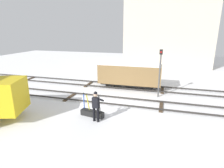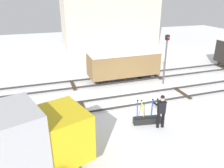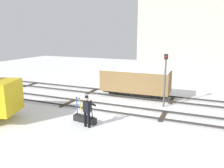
# 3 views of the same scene
# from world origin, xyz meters

# --- Properties ---
(ground_plane) EXTENTS (60.00, 60.00, 0.00)m
(ground_plane) POSITION_xyz_m (0.00, 0.00, 0.00)
(ground_plane) COLOR white
(track_main_line) EXTENTS (44.00, 1.94, 0.18)m
(track_main_line) POSITION_xyz_m (0.00, 0.00, 0.11)
(track_main_line) COLOR #2D2B28
(track_main_line) RESTS_ON ground_plane
(track_siding_near) EXTENTS (44.00, 1.94, 0.18)m
(track_siding_near) POSITION_xyz_m (0.00, 3.82, 0.11)
(track_siding_near) COLOR #2D2B28
(track_siding_near) RESTS_ON ground_plane
(switch_lever_frame) EXTENTS (1.56, 0.62, 1.45)m
(switch_lever_frame) POSITION_xyz_m (-0.56, -2.68, 0.25)
(switch_lever_frame) COLOR black
(switch_lever_frame) RESTS_ON ground_plane
(rail_worker) EXTENTS (0.62, 0.77, 1.84)m
(rail_worker) POSITION_xyz_m (-0.08, -3.21, 1.05)
(rail_worker) COLOR black
(rail_worker) RESTS_ON ground_plane
(signal_post) EXTENTS (0.24, 0.32, 3.76)m
(signal_post) POSITION_xyz_m (3.21, 2.06, 2.31)
(signal_post) COLOR #4C4C4C
(signal_post) RESTS_ON ground_plane
(apartment_building) EXTENTS (12.47, 5.11, 12.11)m
(apartment_building) POSITION_xyz_m (3.62, 16.90, 6.06)
(apartment_building) COLOR beige
(apartment_building) RESTS_ON ground_plane
(freight_car_mid_siding) EXTENTS (5.60, 2.05, 2.25)m
(freight_car_mid_siding) POSITION_xyz_m (0.55, 3.82, 1.30)
(freight_car_mid_siding) COLOR #2D2B28
(freight_car_mid_siding) RESTS_ON ground_plane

